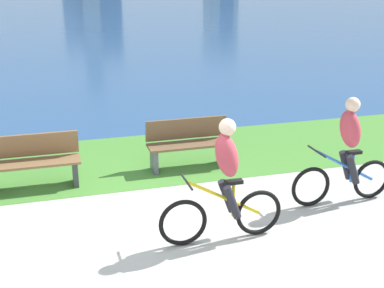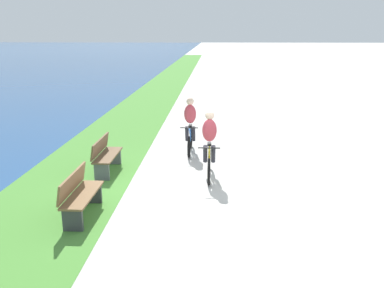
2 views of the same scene
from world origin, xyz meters
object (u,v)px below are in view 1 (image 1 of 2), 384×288
at_px(cyclist_lead, 225,182).
at_px(bench_far_along_path, 188,144).
at_px(cyclist_trailing, 347,151).
at_px(bench_near_path, 34,162).

height_order(cyclist_lead, bench_far_along_path, cyclist_lead).
distance_m(cyclist_lead, cyclist_trailing, 2.26).
height_order(bench_near_path, bench_far_along_path, same).
xyz_separation_m(cyclist_trailing, bench_far_along_path, (-1.92, 2.10, -0.39)).
relative_size(cyclist_lead, bench_near_path, 1.14).
distance_m(cyclist_lead, bench_near_path, 3.52).
distance_m(cyclist_lead, bench_far_along_path, 2.74).
distance_m(cyclist_trailing, bench_far_along_path, 2.87).
bearing_deg(cyclist_lead, bench_far_along_path, 84.46).
bearing_deg(bench_near_path, bench_far_along_path, 3.84).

